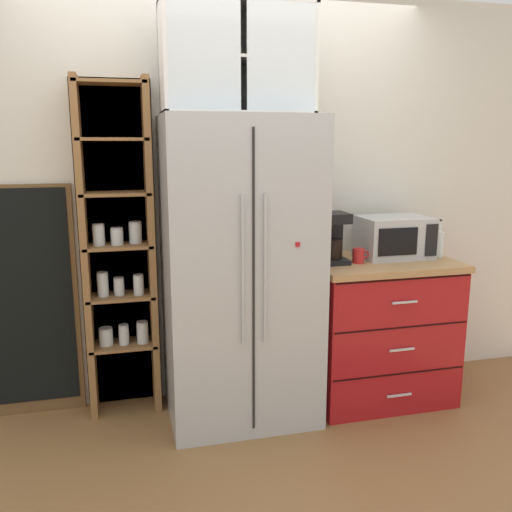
{
  "coord_description": "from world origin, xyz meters",
  "views": [
    {
      "loc": [
        -0.67,
        -3.0,
        1.64
      ],
      "look_at": [
        0.1,
        0.01,
        0.98
      ],
      "focal_mm": 37.86,
      "sensor_mm": 36.0,
      "label": 1
    }
  ],
  "objects_px": {
    "refrigerator": "(240,272)",
    "coffee_maker": "(331,237)",
    "mug_red": "(359,256)",
    "microwave": "(394,237)",
    "mug_sage": "(378,252)",
    "chalkboard_menu": "(26,302)",
    "bottle_clear": "(438,241)"
  },
  "relations": [
    {
      "from": "microwave",
      "to": "coffee_maker",
      "type": "xyz_separation_m",
      "value": [
        -0.45,
        -0.04,
        0.03
      ]
    },
    {
      "from": "chalkboard_menu",
      "to": "mug_red",
      "type": "bearing_deg",
      "value": -10.36
    },
    {
      "from": "microwave",
      "to": "coffee_maker",
      "type": "bearing_deg",
      "value": -174.66
    },
    {
      "from": "coffee_maker",
      "to": "chalkboard_menu",
      "type": "distance_m",
      "value": 1.87
    },
    {
      "from": "coffee_maker",
      "to": "chalkboard_menu",
      "type": "xyz_separation_m",
      "value": [
        -1.82,
        0.29,
        -0.36
      ]
    },
    {
      "from": "microwave",
      "to": "bottle_clear",
      "type": "bearing_deg",
      "value": -13.56
    },
    {
      "from": "coffee_maker",
      "to": "bottle_clear",
      "type": "xyz_separation_m",
      "value": [
        0.73,
        -0.03,
        -0.05
      ]
    },
    {
      "from": "microwave",
      "to": "bottle_clear",
      "type": "xyz_separation_m",
      "value": [
        0.28,
        -0.07,
        -0.03
      ]
    },
    {
      "from": "coffee_maker",
      "to": "mug_red",
      "type": "bearing_deg",
      "value": -24.36
    },
    {
      "from": "mug_red",
      "to": "bottle_clear",
      "type": "distance_m",
      "value": 0.58
    },
    {
      "from": "chalkboard_menu",
      "to": "mug_sage",
      "type": "bearing_deg",
      "value": -7.09
    },
    {
      "from": "refrigerator",
      "to": "coffee_maker",
      "type": "relative_size",
      "value": 5.77
    },
    {
      "from": "bottle_clear",
      "to": "refrigerator",
      "type": "bearing_deg",
      "value": 179.9
    },
    {
      "from": "mug_sage",
      "to": "microwave",
      "type": "bearing_deg",
      "value": 9.55
    },
    {
      "from": "bottle_clear",
      "to": "chalkboard_menu",
      "type": "xyz_separation_m",
      "value": [
        -2.55,
        0.32,
        -0.31
      ]
    },
    {
      "from": "refrigerator",
      "to": "coffee_maker",
      "type": "distance_m",
      "value": 0.61
    },
    {
      "from": "mug_sage",
      "to": "bottle_clear",
      "type": "xyz_separation_m",
      "value": [
        0.4,
        -0.05,
        0.06
      ]
    },
    {
      "from": "mug_sage",
      "to": "mug_red",
      "type": "xyz_separation_m",
      "value": [
        -0.18,
        -0.09,
        0.0
      ]
    },
    {
      "from": "coffee_maker",
      "to": "mug_red",
      "type": "xyz_separation_m",
      "value": [
        0.16,
        -0.07,
        -0.11
      ]
    },
    {
      "from": "refrigerator",
      "to": "mug_red",
      "type": "relative_size",
      "value": 16.75
    },
    {
      "from": "microwave",
      "to": "bottle_clear",
      "type": "distance_m",
      "value": 0.29
    },
    {
      "from": "microwave",
      "to": "mug_red",
      "type": "height_order",
      "value": "microwave"
    },
    {
      "from": "coffee_maker",
      "to": "mug_red",
      "type": "distance_m",
      "value": 0.2
    },
    {
      "from": "mug_sage",
      "to": "bottle_clear",
      "type": "height_order",
      "value": "bottle_clear"
    },
    {
      "from": "microwave",
      "to": "coffee_maker",
      "type": "distance_m",
      "value": 0.45
    },
    {
      "from": "mug_sage",
      "to": "mug_red",
      "type": "height_order",
      "value": "mug_red"
    },
    {
      "from": "refrigerator",
      "to": "mug_sage",
      "type": "xyz_separation_m",
      "value": [
        0.91,
        0.05,
        0.06
      ]
    },
    {
      "from": "mug_red",
      "to": "chalkboard_menu",
      "type": "height_order",
      "value": "chalkboard_menu"
    },
    {
      "from": "refrigerator",
      "to": "mug_red",
      "type": "height_order",
      "value": "refrigerator"
    },
    {
      "from": "refrigerator",
      "to": "mug_sage",
      "type": "height_order",
      "value": "refrigerator"
    },
    {
      "from": "mug_red",
      "to": "mug_sage",
      "type": "bearing_deg",
      "value": 27.41
    },
    {
      "from": "refrigerator",
      "to": "microwave",
      "type": "bearing_deg",
      "value": 3.63
    }
  ]
}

